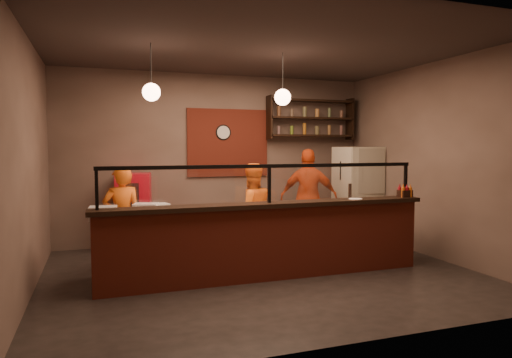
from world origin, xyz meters
name	(u,v)px	position (x,y,z in m)	size (l,w,h in m)	color
floor	(262,273)	(0.00, 0.00, 0.00)	(6.00, 6.00, 0.00)	black
ceiling	(262,48)	(0.00, 0.00, 3.20)	(6.00, 6.00, 0.00)	#362D29
wall_back	(218,158)	(0.00, 2.50, 1.60)	(6.00, 6.00, 0.00)	#705C52
wall_left	(27,165)	(-3.00, 0.00, 1.60)	(5.00, 5.00, 0.00)	#705C52
wall_right	(434,160)	(3.00, 0.00, 1.60)	(5.00, 5.00, 0.00)	#705C52
wall_front	(356,171)	(0.00, -2.50, 1.60)	(6.00, 6.00, 0.00)	#705C52
brick_patch	(228,143)	(0.20, 2.47, 1.90)	(1.60, 0.04, 1.30)	maroon
service_counter	(269,243)	(0.00, -0.30, 0.50)	(4.60, 0.25, 1.00)	maroon
counter_ledge	(269,205)	(0.00, -0.30, 1.03)	(4.70, 0.37, 0.06)	black
worktop_cabinet	(257,241)	(0.00, 0.20, 0.42)	(4.60, 0.75, 0.85)	gray
worktop	(257,211)	(0.00, 0.20, 0.88)	(4.60, 0.75, 0.05)	silver
sneeze_guard	(269,180)	(0.00, -0.30, 1.37)	(4.50, 0.05, 0.52)	white
wall_shelving	(311,118)	(1.90, 2.32, 2.40)	(1.84, 0.28, 0.85)	black
wall_clock	(223,132)	(0.10, 2.46, 2.10)	(0.30, 0.30, 0.04)	black
pendant_left	(151,92)	(-1.50, 0.20, 2.55)	(0.24, 0.24, 0.77)	black
pendant_right	(283,97)	(0.40, 0.20, 2.55)	(0.24, 0.24, 0.77)	black
cook_left	(122,218)	(-1.88, 0.92, 0.77)	(0.56, 0.37, 1.54)	orange
cook_mid	(251,212)	(0.11, 0.80, 0.78)	(0.76, 0.59, 1.56)	orange
cook_right	(309,197)	(1.48, 1.51, 0.89)	(1.05, 0.44, 1.78)	#C93F12
fridge	(358,193)	(2.60, 1.65, 0.91)	(0.76, 0.71, 1.82)	beige
red_cooler	(134,212)	(-1.61, 2.15, 0.68)	(0.58, 0.53, 1.36)	red
pizza_dough	(266,208)	(0.17, 0.27, 0.91)	(0.56, 0.56, 0.01)	beige
prep_tub_a	(159,208)	(-1.41, 0.32, 0.97)	(0.26, 0.21, 0.13)	white
prep_tub_b	(146,209)	(-1.60, 0.20, 0.98)	(0.31, 0.25, 0.16)	white
prep_tub_c	(103,213)	(-2.15, -0.05, 0.98)	(0.34, 0.27, 0.17)	silver
rolling_pin	(142,211)	(-1.64, 0.32, 0.93)	(0.07, 0.07, 0.39)	gold
condiment_caddy	(405,193)	(2.20, -0.32, 1.11)	(0.19, 0.15, 0.11)	black
pepper_mill	(350,191)	(1.30, -0.23, 1.17)	(0.05, 0.05, 0.22)	black
small_plate	(356,199)	(1.32, -0.35, 1.07)	(0.20, 0.20, 0.01)	white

